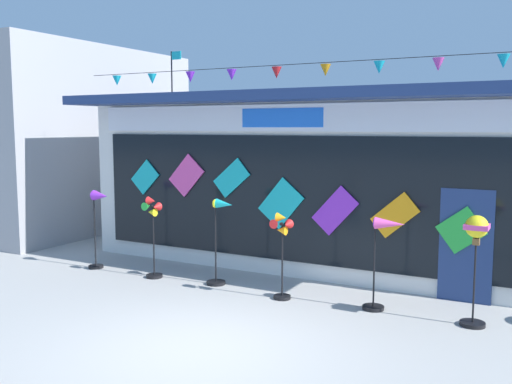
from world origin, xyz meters
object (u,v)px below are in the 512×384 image
at_px(wind_spinner_center_left, 221,234).
at_px(wind_spinner_center_right, 282,242).
at_px(kite_shop_building, 329,175).
at_px(wind_spinner_left, 152,225).
at_px(wind_spinner_far_right, 476,242).
at_px(wind_spinner_right, 384,248).
at_px(wind_spinner_far_left, 99,214).

bearing_deg(wind_spinner_center_left, wind_spinner_center_right, -10.38).
relative_size(kite_shop_building, wind_spinner_center_left, 6.10).
height_order(kite_shop_building, wind_spinner_left, kite_shop_building).
bearing_deg(wind_spinner_far_right, wind_spinner_right, 178.28).
bearing_deg(wind_spinner_left, wind_spinner_far_left, 178.31).
distance_m(wind_spinner_far_left, wind_spinner_far_right, 7.61).
height_order(wind_spinner_far_left, wind_spinner_center_left, wind_spinner_far_left).
bearing_deg(wind_spinner_right, wind_spinner_far_right, -1.72).
height_order(kite_shop_building, wind_spinner_far_left, kite_shop_building).
height_order(wind_spinner_far_left, wind_spinner_center_right, wind_spinner_far_left).
distance_m(wind_spinner_left, wind_spinner_right, 4.71).
bearing_deg(wind_spinner_far_left, wind_spinner_center_left, 2.98).
height_order(wind_spinner_left, wind_spinner_center_left, wind_spinner_center_left).
height_order(kite_shop_building, wind_spinner_far_right, kite_shop_building).
relative_size(wind_spinner_right, wind_spinner_far_right, 0.92).
relative_size(wind_spinner_far_left, wind_spinner_center_left, 1.01).
xyz_separation_m(wind_spinner_left, wind_spinner_far_right, (6.13, 0.12, 0.23)).
height_order(wind_spinner_left, wind_spinner_far_right, wind_spinner_far_right).
bearing_deg(wind_spinner_far_left, wind_spinner_right, 1.07).
bearing_deg(wind_spinner_right, kite_shop_building, 122.80).
bearing_deg(wind_spinner_center_right, kite_shop_building, 99.45).
xyz_separation_m(wind_spinner_far_left, wind_spinner_right, (6.18, 0.12, -0.14)).
bearing_deg(kite_shop_building, wind_spinner_far_right, -44.74).
bearing_deg(wind_spinner_left, wind_spinner_center_left, 7.55).
distance_m(wind_spinner_center_left, wind_spinner_right, 3.21).
distance_m(wind_spinner_center_left, wind_spinner_far_right, 4.64).
bearing_deg(wind_spinner_left, wind_spinner_center_right, -1.26).
bearing_deg(wind_spinner_center_right, wind_spinner_center_left, 169.62).
bearing_deg(kite_shop_building, wind_spinner_center_right, -80.55).
xyz_separation_m(kite_shop_building, wind_spinner_far_left, (-3.74, -3.90, -0.70)).
xyz_separation_m(wind_spinner_center_left, wind_spinner_right, (3.21, -0.04, 0.06)).
bearing_deg(wind_spinner_center_right, wind_spinner_far_right, 3.24).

